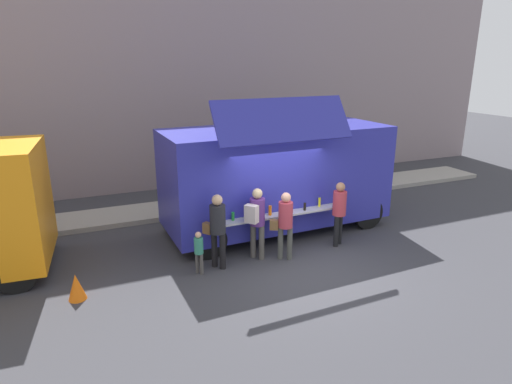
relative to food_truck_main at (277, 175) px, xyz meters
name	(u,v)px	position (x,y,z in m)	size (l,w,h in m)	color
ground_plane	(297,265)	(-0.57, -2.31, -1.59)	(60.00, 60.00, 0.00)	#38383D
curb_strip	(121,216)	(-4.00, 2.62, -1.51)	(28.00, 1.60, 0.15)	#9E998E
building_behind	(127,74)	(-3.00, 6.52, 2.58)	(32.00, 2.40, 8.33)	gray
food_truck_main	(277,175)	(0.00, 0.00, 0.00)	(6.25, 3.19, 3.81)	#2C2FA2
traffic_cone_orange	(76,287)	(-5.38, -1.89, -1.31)	(0.36, 0.36, 0.55)	orange
trash_bin	(346,179)	(3.93, 2.32, -1.10)	(0.60, 0.60, 0.98)	#2F6539
customer_front_ordering	(285,220)	(-0.69, -1.86, -0.59)	(0.53, 0.41, 1.68)	#494B44
customer_mid_with_backpack	(256,217)	(-1.31, -1.59, -0.51)	(0.57, 0.52, 1.77)	#4F4B45
customer_rear_waiting	(217,225)	(-2.31, -1.66, -0.53)	(0.47, 0.54, 1.78)	black
customer_extra_browsing	(339,208)	(0.97, -1.66, -0.58)	(0.35, 0.35, 1.70)	black
child_near_queue	(199,249)	(-2.80, -1.79, -0.98)	(0.21, 0.21, 1.01)	#4C4945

